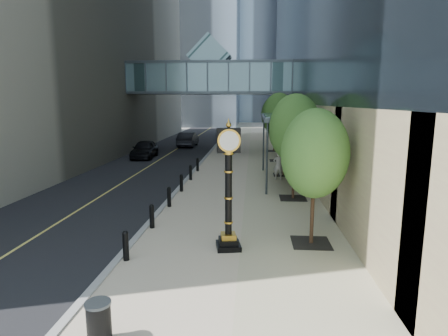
{
  "coord_description": "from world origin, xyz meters",
  "views": [
    {
      "loc": [
        1.41,
        -10.32,
        5.22
      ],
      "look_at": [
        0.17,
        5.61,
        2.37
      ],
      "focal_mm": 30.0,
      "sensor_mm": 36.0,
      "label": 1
    }
  ],
  "objects_px": {
    "pedestrian": "(278,165)",
    "car_near": "(145,149)",
    "car_far": "(188,139)",
    "street_clock": "(228,196)",
    "trash_bin": "(99,324)"
  },
  "relations": [
    {
      "from": "pedestrian",
      "to": "car_near",
      "type": "relative_size",
      "value": 0.4
    },
    {
      "from": "car_near",
      "to": "car_far",
      "type": "xyz_separation_m",
      "value": [
        2.52,
        9.05,
        0.02
      ]
    },
    {
      "from": "street_clock",
      "to": "car_near",
      "type": "relative_size",
      "value": 0.93
    },
    {
      "from": "street_clock",
      "to": "car_near",
      "type": "bearing_deg",
      "value": 103.18
    },
    {
      "from": "street_clock",
      "to": "pedestrian",
      "type": "height_order",
      "value": "street_clock"
    },
    {
      "from": "street_clock",
      "to": "trash_bin",
      "type": "xyz_separation_m",
      "value": [
        -2.42,
        -5.49,
        -1.49
      ]
    },
    {
      "from": "trash_bin",
      "to": "car_near",
      "type": "height_order",
      "value": "car_near"
    },
    {
      "from": "car_far",
      "to": "pedestrian",
      "type": "bearing_deg",
      "value": 117.54
    },
    {
      "from": "street_clock",
      "to": "car_far",
      "type": "distance_m",
      "value": 31.15
    },
    {
      "from": "trash_bin",
      "to": "pedestrian",
      "type": "bearing_deg",
      "value": 74.32
    },
    {
      "from": "street_clock",
      "to": "car_far",
      "type": "height_order",
      "value": "street_clock"
    },
    {
      "from": "pedestrian",
      "to": "street_clock",
      "type": "bearing_deg",
      "value": 84.84
    },
    {
      "from": "car_near",
      "to": "car_far",
      "type": "height_order",
      "value": "car_far"
    },
    {
      "from": "street_clock",
      "to": "car_near",
      "type": "xyz_separation_m",
      "value": [
        -9.26,
        21.35,
        -1.16
      ]
    },
    {
      "from": "car_far",
      "to": "street_clock",
      "type": "bearing_deg",
      "value": 103.14
    }
  ]
}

